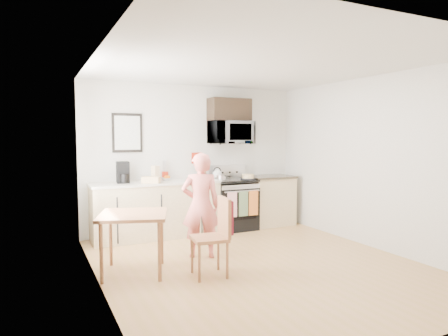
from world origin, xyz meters
name	(u,v)px	position (x,y,z in m)	size (l,w,h in m)	color
floor	(259,265)	(0.00, 0.00, 0.00)	(4.60, 4.60, 0.00)	#A97D41
back_wall	(194,158)	(0.00, 2.30, 1.30)	(4.00, 0.04, 2.60)	white
front_wall	(411,187)	(0.00, -2.30, 1.30)	(4.00, 0.04, 2.60)	white
left_wall	(99,173)	(-2.00, 0.00, 1.30)	(0.04, 4.60, 2.60)	white
right_wall	(373,162)	(2.00, 0.00, 1.30)	(0.04, 4.60, 2.60)	white
ceiling	(260,65)	(0.00, 0.00, 2.60)	(4.00, 4.60, 0.04)	silver
window	(92,148)	(-1.96, 0.80, 1.55)	(0.06, 1.40, 1.50)	white
cabinet_left	(156,211)	(-0.80, 2.00, 0.45)	(2.10, 0.60, 0.90)	tan
countertop_left	(156,183)	(-0.80, 2.00, 0.92)	(2.14, 0.64, 0.04)	beige
cabinet_right	(269,201)	(1.43, 2.00, 0.45)	(0.84, 0.60, 0.90)	tan
countertop_right	(270,177)	(1.43, 2.00, 0.92)	(0.88, 0.64, 0.04)	black
range	(233,205)	(0.63, 1.98, 0.44)	(0.76, 0.70, 1.16)	black
microwave	(230,133)	(0.63, 2.08, 1.76)	(0.76, 0.51, 0.42)	silver
upper_cabinet	(229,110)	(0.63, 2.12, 2.18)	(0.76, 0.35, 0.40)	black
wall_art	(127,133)	(-1.20, 2.28, 1.75)	(0.50, 0.04, 0.65)	black
wall_trivet	(197,158)	(0.05, 2.28, 1.30)	(0.20, 0.02, 0.20)	#B3250F
person	(201,205)	(-0.55, 0.65, 0.73)	(0.54, 0.35, 1.47)	#CC4638
dining_table	(133,220)	(-1.55, 0.40, 0.66)	(0.88, 0.88, 0.75)	brown
chair	(220,225)	(-0.62, -0.12, 0.62)	(0.49, 0.45, 0.96)	brown
knife_block	(201,172)	(0.06, 2.09, 1.06)	(0.11, 0.15, 0.24)	brown
utensil_crock	(165,172)	(-0.57, 2.22, 1.08)	(0.11, 0.11, 0.34)	#B3250F
fruit_bowl	(167,178)	(-0.59, 2.08, 0.98)	(0.19, 0.19, 0.09)	white
milk_carton	(155,174)	(-0.81, 1.97, 1.07)	(0.10, 0.10, 0.27)	tan
coffee_maker	(123,173)	(-1.33, 2.05, 1.10)	(0.22, 0.30, 0.34)	black
bread_bag	(151,180)	(-0.93, 1.83, 0.99)	(0.28, 0.13, 0.10)	tan
cake	(248,177)	(0.85, 1.80, 0.97)	(0.27, 0.27, 0.09)	black
kettle	(217,174)	(0.35, 2.05, 1.02)	(0.17, 0.17, 0.22)	white
pot	(222,177)	(0.35, 1.87, 0.97)	(0.18, 0.30, 0.09)	silver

